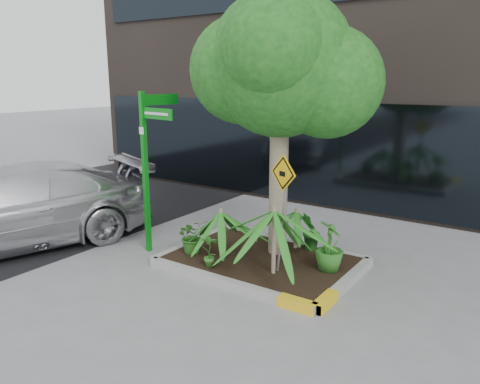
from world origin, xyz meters
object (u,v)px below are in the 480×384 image
Objects in this scene: street_sign_post at (149,155)px; tree at (281,64)px; parked_car at (8,208)px; cattle_sign at (283,193)px.

tree is at bearing 31.93° from street_sign_post.
tree is 0.87× the size of parked_car.
tree reaches higher than parked_car.
tree is 2.92m from street_sign_post.
cattle_sign reaches higher than parked_car.
street_sign_post is (2.47, 1.44, 1.08)m from parked_car.
street_sign_post is 2.75m from cattle_sign.
tree reaches higher than street_sign_post.
parked_car is (-4.69, -2.42, -2.71)m from tree.
parked_car is 1.81× the size of street_sign_post.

